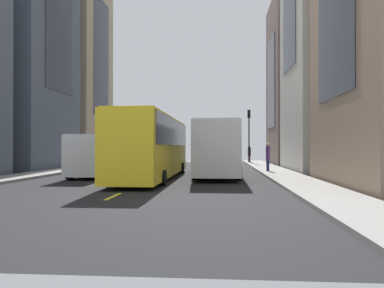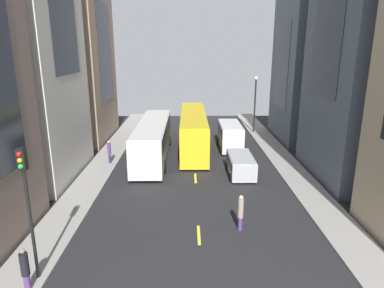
{
  "view_description": "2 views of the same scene",
  "coord_description": "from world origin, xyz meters",
  "px_view_note": "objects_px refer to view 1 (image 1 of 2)",
  "views": [
    {
      "loc": [
        -4.02,
        26.47,
        1.85
      ],
      "look_at": [
        -1.78,
        -2.73,
        2.09
      ],
      "focal_mm": 35.35,
      "sensor_mm": 36.0,
      "label": 1
    },
    {
      "loc": [
        -0.57,
        -29.17,
        9.84
      ],
      "look_at": [
        -0.25,
        -2.44,
        2.29
      ],
      "focal_mm": 32.0,
      "sensor_mm": 36.0,
      "label": 2
    }
  ],
  "objects_px": {
    "car_silver_0": "(126,158)",
    "pedestrian_waiting_curb": "(159,154)",
    "streetcar_yellow": "(154,143)",
    "city_bus_white": "(217,145)",
    "pedestrian_walking_far": "(249,153)",
    "traffic_light_near_corner": "(249,126)",
    "pedestrian_crossing_mid": "(268,156)",
    "delivery_van_white": "(96,153)"
  },
  "relations": [
    {
      "from": "city_bus_white",
      "to": "pedestrian_walking_far",
      "type": "bearing_deg",
      "value": -100.86
    },
    {
      "from": "streetcar_yellow",
      "to": "car_silver_0",
      "type": "bearing_deg",
      "value": -64.52
    },
    {
      "from": "city_bus_white",
      "to": "car_silver_0",
      "type": "distance_m",
      "value": 8.76
    },
    {
      "from": "car_silver_0",
      "to": "pedestrian_walking_far",
      "type": "bearing_deg",
      "value": -128.77
    },
    {
      "from": "pedestrian_waiting_curb",
      "to": "city_bus_white",
      "type": "bearing_deg",
      "value": -49.74
    },
    {
      "from": "car_silver_0",
      "to": "pedestrian_crossing_mid",
      "type": "bearing_deg",
      "value": 166.61
    },
    {
      "from": "city_bus_white",
      "to": "pedestrian_walking_far",
      "type": "height_order",
      "value": "city_bus_white"
    },
    {
      "from": "streetcar_yellow",
      "to": "pedestrian_walking_far",
      "type": "xyz_separation_m",
      "value": [
        -7.21,
        -21.21,
        -0.97
      ]
    },
    {
      "from": "pedestrian_waiting_curb",
      "to": "pedestrian_crossing_mid",
      "type": "distance_m",
      "value": 14.83
    },
    {
      "from": "city_bus_white",
      "to": "traffic_light_near_corner",
      "type": "height_order",
      "value": "traffic_light_near_corner"
    },
    {
      "from": "streetcar_yellow",
      "to": "traffic_light_near_corner",
      "type": "height_order",
      "value": "traffic_light_near_corner"
    },
    {
      "from": "city_bus_white",
      "to": "traffic_light_near_corner",
      "type": "bearing_deg",
      "value": -101.03
    },
    {
      "from": "city_bus_white",
      "to": "streetcar_yellow",
      "type": "xyz_separation_m",
      "value": [
        3.74,
        3.11,
        0.12
      ]
    },
    {
      "from": "car_silver_0",
      "to": "streetcar_yellow",
      "type": "bearing_deg",
      "value": 115.48
    },
    {
      "from": "city_bus_white",
      "to": "car_silver_0",
      "type": "bearing_deg",
      "value": -31.72
    },
    {
      "from": "pedestrian_waiting_curb",
      "to": "pedestrian_walking_far",
      "type": "height_order",
      "value": "pedestrian_waiting_curb"
    },
    {
      "from": "traffic_light_near_corner",
      "to": "pedestrian_waiting_curb",
      "type": "bearing_deg",
      "value": 23.59
    },
    {
      "from": "car_silver_0",
      "to": "pedestrian_waiting_curb",
      "type": "height_order",
      "value": "pedestrian_waiting_curb"
    },
    {
      "from": "pedestrian_crossing_mid",
      "to": "streetcar_yellow",
      "type": "bearing_deg",
      "value": -36.24
    },
    {
      "from": "streetcar_yellow",
      "to": "delivery_van_white",
      "type": "distance_m",
      "value": 3.74
    },
    {
      "from": "car_silver_0",
      "to": "pedestrian_crossing_mid",
      "type": "relative_size",
      "value": 2.08
    },
    {
      "from": "city_bus_white",
      "to": "pedestrian_waiting_curb",
      "type": "distance_m",
      "value": 14.55
    },
    {
      "from": "pedestrian_waiting_curb",
      "to": "traffic_light_near_corner",
      "type": "height_order",
      "value": "traffic_light_near_corner"
    },
    {
      "from": "city_bus_white",
      "to": "pedestrian_crossing_mid",
      "type": "relative_size",
      "value": 6.37
    },
    {
      "from": "streetcar_yellow",
      "to": "city_bus_white",
      "type": "bearing_deg",
      "value": -140.28
    },
    {
      "from": "streetcar_yellow",
      "to": "delivery_van_white",
      "type": "xyz_separation_m",
      "value": [
        3.68,
        -0.33,
        -0.61
      ]
    },
    {
      "from": "streetcar_yellow",
      "to": "car_silver_0",
      "type": "relative_size",
      "value": 3.32
    },
    {
      "from": "pedestrian_waiting_curb",
      "to": "car_silver_0",
      "type": "bearing_deg",
      "value": -83.17
    },
    {
      "from": "pedestrian_waiting_curb",
      "to": "pedestrian_walking_far",
      "type": "xyz_separation_m",
      "value": [
        -9.56,
        -4.92,
        0.01
      ]
    },
    {
      "from": "pedestrian_waiting_curb",
      "to": "traffic_light_near_corner",
      "type": "distance_m",
      "value": 10.79
    },
    {
      "from": "city_bus_white",
      "to": "streetcar_yellow",
      "type": "height_order",
      "value": "streetcar_yellow"
    },
    {
      "from": "pedestrian_waiting_curb",
      "to": "pedestrian_crossing_mid",
      "type": "bearing_deg",
      "value": -33.77
    },
    {
      "from": "city_bus_white",
      "to": "delivery_van_white",
      "type": "bearing_deg",
      "value": 20.54
    },
    {
      "from": "streetcar_yellow",
      "to": "pedestrian_crossing_mid",
      "type": "relative_size",
      "value": 6.93
    },
    {
      "from": "city_bus_white",
      "to": "delivery_van_white",
      "type": "relative_size",
      "value": 2.45
    },
    {
      "from": "delivery_van_white",
      "to": "pedestrian_crossing_mid",
      "type": "bearing_deg",
      "value": -156.73
    },
    {
      "from": "car_silver_0",
      "to": "pedestrian_waiting_curb",
      "type": "xyz_separation_m",
      "value": [
        -1.31,
        -8.61,
        0.18
      ]
    },
    {
      "from": "city_bus_white",
      "to": "traffic_light_near_corner",
      "type": "distance_m",
      "value": 17.79
    },
    {
      "from": "pedestrian_crossing_mid",
      "to": "traffic_light_near_corner",
      "type": "xyz_separation_m",
      "value": [
        0.21,
        -15.36,
        3.0
      ]
    },
    {
      "from": "streetcar_yellow",
      "to": "car_silver_0",
      "type": "height_order",
      "value": "streetcar_yellow"
    },
    {
      "from": "traffic_light_near_corner",
      "to": "pedestrian_walking_far",
      "type": "bearing_deg",
      "value": -96.92
    },
    {
      "from": "city_bus_white",
      "to": "pedestrian_crossing_mid",
      "type": "xyz_separation_m",
      "value": [
        -3.59,
        -1.96,
        -0.76
      ]
    }
  ]
}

